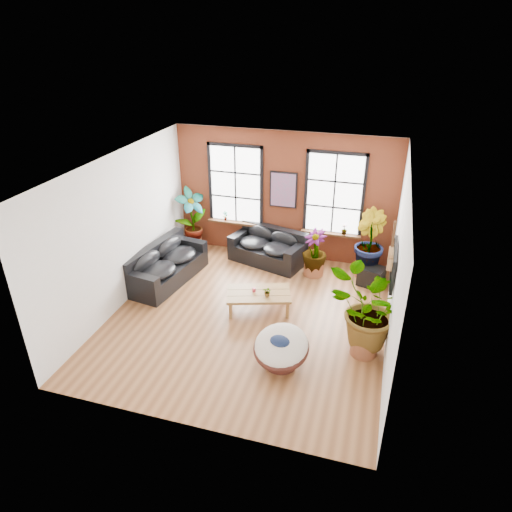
% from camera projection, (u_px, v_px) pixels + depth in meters
% --- Properties ---
extents(room, '(6.04, 6.54, 3.54)m').
position_uv_depth(room, '(250.00, 245.00, 9.63)').
color(room, brown).
rests_on(room, ground).
extents(sofa_back, '(2.20, 1.50, 0.92)m').
position_uv_depth(sofa_back, '(268.00, 247.00, 12.52)').
color(sofa_back, black).
rests_on(sofa_back, ground).
extents(sofa_left, '(1.35, 2.50, 0.94)m').
position_uv_depth(sofa_left, '(165.00, 265.00, 11.59)').
color(sofa_left, black).
rests_on(sofa_left, ground).
extents(coffee_table, '(1.62, 1.22, 0.55)m').
position_uv_depth(coffee_table, '(259.00, 295.00, 10.38)').
color(coffee_table, brown).
rests_on(coffee_table, ground).
extents(papasan_chair, '(1.23, 1.25, 0.81)m').
position_uv_depth(papasan_chair, '(281.00, 348.00, 8.69)').
color(papasan_chair, '#462019').
rests_on(papasan_chair, ground).
extents(poster, '(0.74, 0.06, 0.98)m').
position_uv_depth(poster, '(283.00, 190.00, 12.13)').
color(poster, black).
rests_on(poster, room).
extents(tv_wall_unit, '(0.13, 1.86, 1.20)m').
position_uv_depth(tv_wall_unit, '(393.00, 262.00, 9.38)').
color(tv_wall_unit, black).
rests_on(tv_wall_unit, room).
extents(media_box, '(0.71, 0.65, 0.49)m').
position_uv_depth(media_box, '(371.00, 276.00, 11.45)').
color(media_box, black).
rests_on(media_box, ground).
extents(pot_back_left, '(0.63, 0.63, 0.36)m').
position_uv_depth(pot_back_left, '(194.00, 243.00, 13.30)').
color(pot_back_left, brown).
rests_on(pot_back_left, ground).
extents(pot_back_right, '(0.52, 0.52, 0.37)m').
position_uv_depth(pot_back_right, '(364.00, 269.00, 11.91)').
color(pot_back_right, brown).
rests_on(pot_back_right, ground).
extents(pot_right_wall, '(0.68, 0.68, 0.39)m').
position_uv_depth(pot_right_wall, '(364.00, 345.00, 9.10)').
color(pot_right_wall, brown).
rests_on(pot_right_wall, ground).
extents(pot_mid, '(0.66, 0.66, 0.38)m').
position_uv_depth(pot_mid, '(314.00, 268.00, 11.95)').
color(pot_mid, brown).
rests_on(pot_mid, ground).
extents(floor_plant_back_left, '(1.02, 1.08, 1.70)m').
position_uv_depth(floor_plant_back_left, '(192.00, 217.00, 12.91)').
color(floor_plant_back_left, '#26641A').
rests_on(floor_plant_back_left, ground).
extents(floor_plant_back_right, '(1.06, 1.14, 1.66)m').
position_uv_depth(floor_plant_back_right, '(368.00, 242.00, 11.52)').
color(floor_plant_back_right, '#26641A').
rests_on(floor_plant_back_right, ground).
extents(floor_plant_right_wall, '(1.93, 1.89, 1.62)m').
position_uv_depth(floor_plant_right_wall, '(368.00, 312.00, 8.77)').
color(floor_plant_right_wall, '#26641A').
rests_on(floor_plant_right_wall, ground).
extents(floor_plant_mid, '(0.89, 0.89, 1.13)m').
position_uv_depth(floor_plant_mid, '(315.00, 251.00, 11.70)').
color(floor_plant_mid, '#26641A').
rests_on(floor_plant_mid, ground).
extents(table_plant, '(0.24, 0.22, 0.23)m').
position_uv_depth(table_plant, '(268.00, 292.00, 10.17)').
color(table_plant, '#26641A').
rests_on(table_plant, coffee_table).
extents(sill_plant_left, '(0.17, 0.17, 0.27)m').
position_uv_depth(sill_plant_left, '(225.00, 216.00, 12.92)').
color(sill_plant_left, '#26641A').
rests_on(sill_plant_left, room).
extents(sill_plant_right, '(0.19, 0.19, 0.27)m').
position_uv_depth(sill_plant_right, '(344.00, 229.00, 12.08)').
color(sill_plant_right, '#26641A').
rests_on(sill_plant_right, room).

